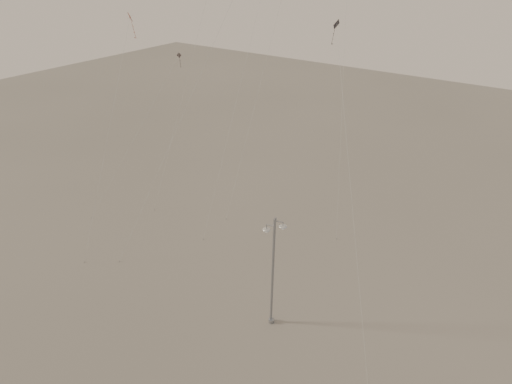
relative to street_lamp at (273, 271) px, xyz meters
The scene contains 6 objects.
ground 8.84m from the street_lamp, behind, with size 160.00×160.00×0.00m, color gray.
street_lamp is the anchor object (origin of this frame).
kite_1 19.64m from the street_lamp, 138.64° to the left, with size 8.01×12.81×26.91m.
kite_3 20.51m from the street_lamp, 168.93° to the left, with size 0.59×9.49×19.73m.
kite_4 11.15m from the street_lamp, 75.54° to the left, with size 9.33×10.61×20.03m.
kite_6 21.89m from the street_lamp, 157.15° to the left, with size 5.28×10.29×15.63m.
Camera 1 is at (18.05, -16.92, 23.52)m, focal length 28.00 mm.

